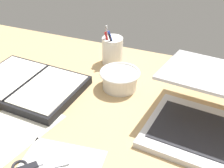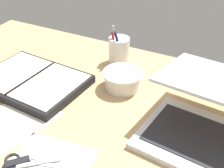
{
  "view_description": "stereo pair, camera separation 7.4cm",
  "coord_description": "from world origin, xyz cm",
  "px_view_note": "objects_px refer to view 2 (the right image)",
  "views": [
    {
      "loc": [
        33.15,
        -58.83,
        60.63
      ],
      "look_at": [
        4.57,
        12.9,
        9.0
      ],
      "focal_mm": 50.0,
      "sensor_mm": 36.0,
      "label": 1
    },
    {
      "loc": [
        39.86,
        -55.78,
        60.63
      ],
      "look_at": [
        4.57,
        12.9,
        9.0
      ],
      "focal_mm": 50.0,
      "sensor_mm": 36.0,
      "label": 2
    }
  ],
  "objects_px": {
    "laptop": "(209,121)",
    "bowl": "(122,79)",
    "pen_cup": "(119,51)",
    "planner": "(32,81)",
    "scissors": "(18,163)"
  },
  "relations": [
    {
      "from": "laptop",
      "to": "bowl",
      "type": "relative_size",
      "value": 2.83
    },
    {
      "from": "laptop",
      "to": "scissors",
      "type": "bearing_deg",
      "value": -135.16
    },
    {
      "from": "pen_cup",
      "to": "scissors",
      "type": "relative_size",
      "value": 1.09
    },
    {
      "from": "pen_cup",
      "to": "laptop",
      "type": "bearing_deg",
      "value": -33.12
    },
    {
      "from": "pen_cup",
      "to": "bowl",
      "type": "bearing_deg",
      "value": -60.01
    },
    {
      "from": "bowl",
      "to": "scissors",
      "type": "relative_size",
      "value": 0.99
    },
    {
      "from": "planner",
      "to": "laptop",
      "type": "bearing_deg",
      "value": 5.71
    },
    {
      "from": "planner",
      "to": "pen_cup",
      "type": "bearing_deg",
      "value": 58.53
    },
    {
      "from": "laptop",
      "to": "bowl",
      "type": "bearing_deg",
      "value": 166.84
    },
    {
      "from": "bowl",
      "to": "scissors",
      "type": "xyz_separation_m",
      "value": [
        -0.08,
        -0.41,
        -0.03
      ]
    },
    {
      "from": "bowl",
      "to": "planner",
      "type": "bearing_deg",
      "value": -156.11
    },
    {
      "from": "bowl",
      "to": "planner",
      "type": "height_order",
      "value": "bowl"
    },
    {
      "from": "planner",
      "to": "scissors",
      "type": "height_order",
      "value": "planner"
    },
    {
      "from": "laptop",
      "to": "pen_cup",
      "type": "xyz_separation_m",
      "value": [
        -0.39,
        0.25,
        -0.0
      ]
    },
    {
      "from": "laptop",
      "to": "bowl",
      "type": "height_order",
      "value": "laptop"
    }
  ]
}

